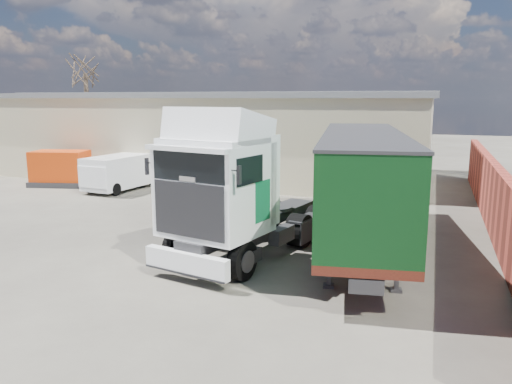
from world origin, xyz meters
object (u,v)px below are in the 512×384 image
(box_trailer, at_px, (361,178))
(panel_van, at_px, (120,172))
(tractor_unit, at_px, (233,198))
(bare_tree, at_px, (85,62))
(orange_skip, at_px, (61,170))

(box_trailer, height_order, panel_van, box_trailer)
(tractor_unit, bearing_deg, panel_van, 150.52)
(bare_tree, relative_size, orange_skip, 2.64)
(panel_van, bearing_deg, orange_skip, -175.37)
(panel_van, relative_size, orange_skip, 1.33)
(bare_tree, bearing_deg, box_trailer, -35.84)
(box_trailer, bearing_deg, orange_skip, 150.42)
(bare_tree, xyz_separation_m, tractor_unit, (21.52, -20.76, -5.92))
(bare_tree, distance_m, orange_skip, 15.12)
(tractor_unit, height_order, panel_van, tractor_unit)
(tractor_unit, relative_size, panel_van, 1.55)
(box_trailer, relative_size, orange_skip, 3.30)
(box_trailer, bearing_deg, bare_tree, 134.57)
(tractor_unit, bearing_deg, orange_skip, 159.29)
(panel_van, height_order, orange_skip, orange_skip)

